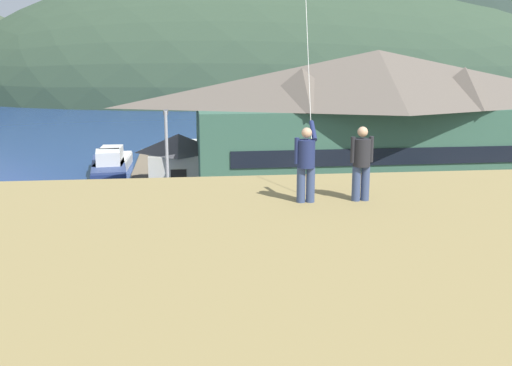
{
  "coord_description": "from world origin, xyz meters",
  "views": [
    {
      "loc": [
        -2.45,
        -21.0,
        10.82
      ],
      "look_at": [
        0.89,
        9.0,
        3.95
      ],
      "focal_mm": 43.76,
      "sensor_mm": 36.0,
      "label": 1
    }
  ],
  "objects": [
    {
      "name": "parked_car_back_row_left",
      "position": [
        8.49,
        1.12,
        1.06
      ],
      "size": [
        4.21,
        2.07,
        1.82
      ],
      "color": "silver",
      "rests_on": "parking_lot_pad"
    },
    {
      "name": "person_companion",
      "position": [
        1.54,
        -7.21,
        8.11
      ],
      "size": [
        0.55,
        0.4,
        1.74
      ],
      "color": "#384770",
      "rests_on": "grassy_hill_foreground"
    },
    {
      "name": "far_hill_far_shoulder",
      "position": [
        37.41,
        111.47,
        0.0
      ],
      "size": [
        101.44,
        50.24,
        86.74
      ],
      "primitive_type": "ellipsoid",
      "color": "#2D3D33",
      "rests_on": "ground"
    },
    {
      "name": "ground_plane",
      "position": [
        0.0,
        0.0,
        0.0
      ],
      "size": [
        600.0,
        600.0,
        0.0
      ],
      "primitive_type": "plane",
      "color": "#66604C"
    },
    {
      "name": "moored_boat_inner_slip",
      "position": [
        -8.83,
        32.35,
        0.72
      ],
      "size": [
        2.67,
        7.68,
        2.16
      ],
      "color": "silver",
      "rests_on": "ground"
    },
    {
      "name": "person_kite_flyer",
      "position": [
        0.24,
        -7.21,
        8.13
      ],
      "size": [
        0.52,
        0.65,
        1.86
      ],
      "color": "#384770",
      "rests_on": "grassy_hill_foreground"
    },
    {
      "name": "parked_car_mid_row_near",
      "position": [
        -2.59,
        5.76,
        1.06
      ],
      "size": [
        4.25,
        2.16,
        1.82
      ],
      "color": "black",
      "rests_on": "parking_lot_pad"
    },
    {
      "name": "storage_shed_waterside",
      "position": [
        -3.08,
        23.85,
        2.24
      ],
      "size": [
        4.59,
        4.28,
        4.32
      ],
      "color": "beige",
      "rests_on": "ground"
    },
    {
      "name": "wharf_dock",
      "position": [
        -5.25,
        33.02,
        0.35
      ],
      "size": [
        3.2,
        12.01,
        0.7
      ],
      "color": "#70604C",
      "rests_on": "ground"
    },
    {
      "name": "parking_light_pole",
      "position": [
        -3.5,
        10.55,
        4.3
      ],
      "size": [
        0.24,
        0.78,
        7.32
      ],
      "color": "#ADADB2",
      "rests_on": "parking_lot_pad"
    },
    {
      "name": "moored_boat_outer_mooring",
      "position": [
        -1.6,
        34.67,
        0.72
      ],
      "size": [
        3.56,
        8.41,
        2.16
      ],
      "color": "#A8A399",
      "rests_on": "ground"
    },
    {
      "name": "parked_car_back_row_right",
      "position": [
        3.15,
        6.04,
        1.06
      ],
      "size": [
        4.24,
        2.14,
        1.82
      ],
      "color": "black",
      "rests_on": "parking_lot_pad"
    },
    {
      "name": "bay_water",
      "position": [
        0.0,
        60.0,
        0.01
      ],
      "size": [
        360.0,
        84.0,
        0.03
      ],
      "primitive_type": "cube",
      "color": "navy",
      "rests_on": "ground"
    },
    {
      "name": "harbor_lodge",
      "position": [
        10.85,
        21.7,
        5.43
      ],
      "size": [
        26.72,
        9.53,
        10.25
      ],
      "color": "#38604C",
      "rests_on": "ground"
    },
    {
      "name": "far_hill_center_saddle",
      "position": [
        19.88,
        112.27,
        0.0
      ],
      "size": [
        140.85,
        72.4,
        53.4
      ],
      "primitive_type": "ellipsoid",
      "color": "#334733",
      "rests_on": "ground"
    },
    {
      "name": "moored_boat_wharfside",
      "position": [
        -8.97,
        30.39,
        0.72
      ],
      "size": [
        3.65,
        8.73,
        2.16
      ],
      "color": "navy",
      "rests_on": "ground"
    },
    {
      "name": "parking_lot_pad",
      "position": [
        0.0,
        5.0,
        0.05
      ],
      "size": [
        40.0,
        20.0,
        0.1
      ],
      "primitive_type": "cube",
      "color": "slate",
      "rests_on": "ground"
    },
    {
      "name": "parked_car_mid_row_far",
      "position": [
        10.44,
        6.63,
        1.06
      ],
      "size": [
        4.24,
        2.14,
        1.82
      ],
      "color": "#B28923",
      "rests_on": "parking_lot_pad"
    }
  ]
}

